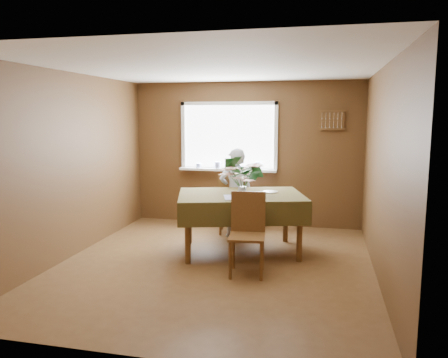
% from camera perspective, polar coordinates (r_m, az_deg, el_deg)
% --- Properties ---
extents(floor, '(4.50, 4.50, 0.00)m').
position_cam_1_polar(floor, '(5.77, -1.24, -11.16)').
color(floor, brown).
rests_on(floor, ground).
extents(ceiling, '(4.50, 4.50, 0.00)m').
position_cam_1_polar(ceiling, '(5.47, -1.33, 14.37)').
color(ceiling, white).
rests_on(ceiling, wall_back).
extents(wall_back, '(4.00, 0.00, 4.00)m').
position_cam_1_polar(wall_back, '(7.67, 2.84, 3.27)').
color(wall_back, brown).
rests_on(wall_back, floor).
extents(wall_front, '(4.00, 0.00, 4.00)m').
position_cam_1_polar(wall_front, '(3.37, -10.71, -3.34)').
color(wall_front, brown).
rests_on(wall_front, floor).
extents(wall_left, '(0.00, 4.50, 4.50)m').
position_cam_1_polar(wall_left, '(6.27, -19.30, 1.69)').
color(wall_left, brown).
rests_on(wall_left, floor).
extents(wall_right, '(0.00, 4.50, 4.50)m').
position_cam_1_polar(wall_right, '(5.36, 19.94, 0.60)').
color(wall_right, brown).
rests_on(wall_right, floor).
extents(window_assembly, '(1.72, 0.20, 1.22)m').
position_cam_1_polar(window_assembly, '(7.67, 0.61, 4.11)').
color(window_assembly, white).
rests_on(window_assembly, wall_back).
extents(spoon_rack, '(0.44, 0.05, 0.33)m').
position_cam_1_polar(spoon_rack, '(7.49, 13.91, 7.52)').
color(spoon_rack, brown).
rests_on(spoon_rack, wall_back).
extents(dining_table, '(1.98, 1.61, 0.84)m').
position_cam_1_polar(dining_table, '(6.12, 2.21, -2.91)').
color(dining_table, brown).
rests_on(dining_table, floor).
extents(chair_far, '(0.49, 0.49, 0.99)m').
position_cam_1_polar(chair_far, '(7.09, 1.03, -2.96)').
color(chair_far, brown).
rests_on(chair_far, floor).
extents(chair_near, '(0.47, 0.47, 0.99)m').
position_cam_1_polar(chair_near, '(5.38, 3.08, -6.61)').
color(chair_near, brown).
rests_on(chair_near, floor).
extents(seated_woman, '(0.59, 0.47, 1.42)m').
position_cam_1_polar(seated_woman, '(6.90, 1.57, -1.82)').
color(seated_woman, white).
rests_on(seated_woman, floor).
extents(flower_bouquet, '(0.56, 0.56, 0.48)m').
position_cam_1_polar(flower_bouquet, '(5.84, 2.43, 0.72)').
color(flower_bouquet, white).
rests_on(flower_bouquet, dining_table).
extents(side_plate, '(0.21, 0.21, 0.01)m').
position_cam_1_polar(side_plate, '(6.26, 6.08, -1.67)').
color(side_plate, white).
rests_on(side_plate, dining_table).
extents(table_knife, '(0.05, 0.23, 0.00)m').
position_cam_1_polar(table_knife, '(5.83, 4.73, -2.37)').
color(table_knife, silver).
rests_on(table_knife, dining_table).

